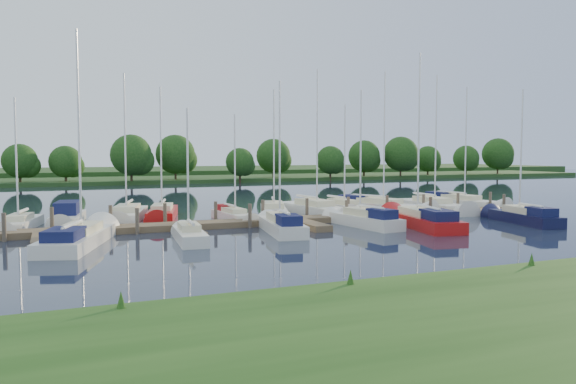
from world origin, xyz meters
name	(u,v)px	position (x,y,z in m)	size (l,w,h in m)	color
ground	(348,239)	(0.00, 0.00, 0.00)	(260.00, 260.00, 0.00)	#1B2337
dock	(296,221)	(0.00, 7.31, 0.20)	(40.00, 6.00, 0.40)	brown
mooring_pilings	(290,214)	(0.00, 8.43, 0.60)	(38.24, 2.84, 2.00)	#473D33
far_shore	(144,179)	(0.00, 75.00, 0.30)	(180.00, 30.00, 0.60)	#21451A
distant_hill	(127,172)	(0.00, 100.00, 0.70)	(220.00, 40.00, 1.40)	#2B4A20
treeline	(151,158)	(-0.95, 61.95, 4.16)	(144.29, 9.30, 8.30)	#38281C
sailboat_n_0	(20,225)	(-17.47, 11.80, 0.27)	(2.74, 6.88, 8.76)	silver
motorboat	(67,219)	(-14.55, 13.52, 0.39)	(2.69, 6.52, 1.97)	silver
sailboat_n_2	(127,217)	(-10.49, 14.05, 0.28)	(3.90, 8.69, 11.00)	silver
sailboat_n_3	(162,215)	(-7.91, 14.33, 0.27)	(3.56, 7.99, 10.14)	#AF1010
sailboat_n_4	(233,216)	(-3.38, 11.01, 0.31)	(1.85, 6.21, 7.98)	silver
sailboat_n_5	(274,214)	(0.14, 11.91, 0.28)	(3.90, 7.81, 10.11)	silver
sailboat_n_6	(315,211)	(3.81, 12.23, 0.28)	(2.99, 9.40, 11.89)	silver
sailboat_n_7	(343,209)	(6.81, 13.18, 0.28)	(2.38, 7.23, 9.26)	silver
sailboat_n_8	(379,207)	(9.96, 12.52, 0.32)	(5.21, 9.42, 12.03)	silver
sailboat_n_9	(433,208)	(14.30, 10.97, 0.28)	(2.61, 9.35, 11.84)	silver
sailboat_n_10	(460,203)	(18.89, 12.93, 0.32)	(3.63, 8.92, 11.22)	silver
sailboat_s_0	(79,239)	(-14.22, 3.86, 0.32)	(4.59, 9.42, 11.86)	silver
sailboat_s_1	(189,236)	(-8.53, 2.79, 0.28)	(1.87, 5.95, 7.75)	silver
sailboat_s_2	(281,227)	(-2.49, 4.00, 0.34)	(2.85, 7.60, 9.79)	silver
sailboat_s_3	(364,221)	(3.66, 4.43, 0.34)	(2.34, 7.33, 9.54)	silver
sailboat_s_4	(421,222)	(7.08, 2.86, 0.34)	(3.74, 9.49, 12.00)	#AF1010
sailboat_s_5	(523,218)	(14.86, 1.63, 0.34)	(3.05, 7.61, 9.79)	black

